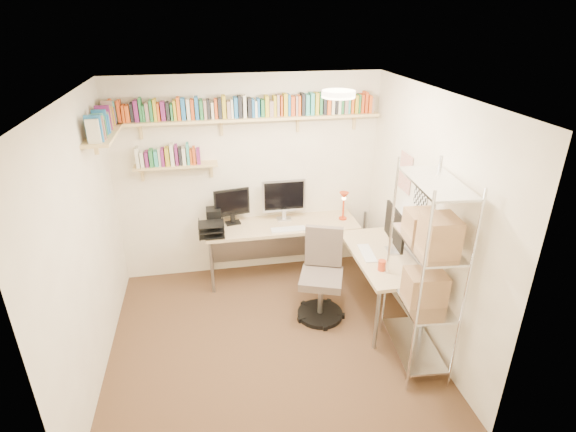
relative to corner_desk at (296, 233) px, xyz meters
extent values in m
plane|color=#4A311F|center=(-0.49, -0.97, -0.72)|extent=(3.20, 3.20, 0.00)
cube|color=beige|center=(-0.49, 0.53, 0.53)|extent=(3.20, 0.04, 2.50)
cube|color=beige|center=(-2.09, -0.97, 0.53)|extent=(0.04, 3.00, 2.50)
cube|color=beige|center=(1.11, -0.97, 0.53)|extent=(0.04, 3.00, 2.50)
cube|color=beige|center=(-0.49, -2.47, 0.53)|extent=(3.20, 0.04, 2.50)
cube|color=white|center=(-0.49, -0.97, 1.78)|extent=(3.20, 3.00, 0.04)
cube|color=silver|center=(1.10, -0.42, 0.83)|extent=(0.01, 0.30, 0.42)
cube|color=white|center=(1.10, -0.82, 0.78)|extent=(0.01, 0.28, 0.38)
cylinder|color=#FFEAC6|center=(0.21, -0.77, 1.74)|extent=(0.30, 0.30, 0.06)
cube|color=#DDBD7C|center=(-0.49, 0.40, 1.30)|extent=(3.05, 0.25, 0.03)
cube|color=#DDBD7C|center=(-1.97, -0.02, 1.30)|extent=(0.25, 1.00, 0.03)
cube|color=#DDBD7C|center=(-1.34, 0.43, 0.78)|extent=(0.95, 0.20, 0.02)
cube|color=#DDBD7C|center=(-1.69, 0.47, 1.23)|extent=(0.03, 0.20, 0.20)
cube|color=#DDBD7C|center=(-0.79, 0.47, 1.23)|extent=(0.03, 0.20, 0.20)
cube|color=#DDBD7C|center=(0.11, 0.47, 1.23)|extent=(0.03, 0.20, 0.20)
cube|color=#DDBD7C|center=(0.81, 0.47, 1.23)|extent=(0.03, 0.20, 0.20)
cube|color=#BF4419|center=(-1.96, 0.40, 1.44)|extent=(0.03, 0.12, 0.24)
cube|color=beige|center=(-1.91, 0.40, 1.43)|extent=(0.03, 0.12, 0.23)
cube|color=#BF4419|center=(-1.87, 0.40, 1.43)|extent=(0.03, 0.15, 0.23)
cube|color=#DA5719|center=(-1.82, 0.40, 1.40)|extent=(0.03, 0.14, 0.18)
cube|color=#DA5719|center=(-1.78, 0.40, 1.40)|extent=(0.04, 0.12, 0.18)
cube|color=black|center=(-1.74, 0.40, 1.42)|extent=(0.03, 0.12, 0.20)
cube|color=#711E61|center=(-1.69, 0.40, 1.43)|extent=(0.04, 0.14, 0.23)
cube|color=#25713C|center=(-1.64, 0.40, 1.44)|extent=(0.02, 0.14, 0.25)
cube|color=#25713C|center=(-1.62, 0.40, 1.40)|extent=(0.02, 0.14, 0.18)
cube|color=gray|center=(-1.58, 0.40, 1.41)|extent=(0.04, 0.13, 0.20)
cube|color=#25713C|center=(-1.53, 0.40, 1.43)|extent=(0.03, 0.15, 0.22)
cube|color=#B29D21|center=(-1.49, 0.40, 1.43)|extent=(0.03, 0.14, 0.23)
cube|color=#DA5719|center=(-1.46, 0.40, 1.41)|extent=(0.02, 0.13, 0.19)
cube|color=#711E61|center=(-1.41, 0.40, 1.42)|extent=(0.04, 0.11, 0.20)
cube|color=black|center=(-1.36, 0.40, 1.41)|extent=(0.03, 0.12, 0.20)
cube|color=#25713C|center=(-1.32, 0.40, 1.40)|extent=(0.02, 0.13, 0.18)
cube|color=#B29D21|center=(-1.29, 0.40, 1.42)|extent=(0.03, 0.14, 0.21)
cube|color=#DA5719|center=(-1.25, 0.40, 1.44)|extent=(0.03, 0.13, 0.24)
cube|color=#2065A8|center=(-1.20, 0.40, 1.43)|extent=(0.04, 0.12, 0.23)
cube|color=beige|center=(-1.14, 0.40, 1.42)|extent=(0.04, 0.11, 0.22)
cube|color=#BF4419|center=(-1.10, 0.40, 1.42)|extent=(0.04, 0.12, 0.22)
cube|color=#2065A8|center=(-1.05, 0.40, 1.44)|extent=(0.04, 0.14, 0.24)
cube|color=#25713C|center=(-1.00, 0.40, 1.42)|extent=(0.03, 0.15, 0.21)
cube|color=gray|center=(-0.96, 0.40, 1.42)|extent=(0.03, 0.13, 0.20)
cube|color=black|center=(-0.92, 0.40, 1.42)|extent=(0.03, 0.13, 0.21)
cube|color=beige|center=(-0.88, 0.40, 1.40)|extent=(0.03, 0.11, 0.18)
cube|color=#BF4419|center=(-0.84, 0.40, 1.42)|extent=(0.03, 0.11, 0.22)
cube|color=black|center=(-0.80, 0.40, 1.42)|extent=(0.04, 0.13, 0.22)
cube|color=#B29D21|center=(-0.75, 0.40, 1.44)|extent=(0.04, 0.12, 0.25)
cube|color=gray|center=(-0.70, 0.40, 1.41)|extent=(0.04, 0.11, 0.18)
cube|color=beige|center=(-0.67, 0.40, 1.42)|extent=(0.03, 0.13, 0.20)
cube|color=#2065A8|center=(-0.62, 0.40, 1.43)|extent=(0.04, 0.14, 0.23)
cube|color=black|center=(-0.58, 0.40, 1.43)|extent=(0.04, 0.15, 0.24)
cube|color=beige|center=(-0.52, 0.40, 1.44)|extent=(0.04, 0.13, 0.25)
cube|color=black|center=(-0.47, 0.40, 1.42)|extent=(0.04, 0.15, 0.21)
cube|color=#2065A8|center=(-0.43, 0.40, 1.41)|extent=(0.03, 0.13, 0.20)
cube|color=beige|center=(-0.40, 0.40, 1.40)|extent=(0.03, 0.14, 0.18)
cube|color=#2065A8|center=(-0.37, 0.40, 1.42)|extent=(0.03, 0.11, 0.21)
cube|color=#25713C|center=(-0.32, 0.40, 1.41)|extent=(0.04, 0.12, 0.19)
cube|color=#B29D21|center=(-0.27, 0.40, 1.43)|extent=(0.04, 0.13, 0.23)
cube|color=gray|center=(-0.23, 0.40, 1.40)|extent=(0.04, 0.14, 0.18)
cube|color=#B29D21|center=(-0.18, 0.40, 1.43)|extent=(0.03, 0.11, 0.23)
cube|color=gray|center=(-0.15, 0.40, 1.43)|extent=(0.03, 0.12, 0.24)
cube|color=#BF4419|center=(-0.11, 0.40, 1.43)|extent=(0.02, 0.13, 0.22)
cube|color=#B29D21|center=(-0.06, 0.40, 1.44)|extent=(0.04, 0.12, 0.25)
cube|color=#2065A8|center=(-0.02, 0.40, 1.43)|extent=(0.02, 0.13, 0.24)
cube|color=#BF4419|center=(0.02, 0.40, 1.42)|extent=(0.04, 0.12, 0.22)
cube|color=gray|center=(0.07, 0.40, 1.42)|extent=(0.03, 0.13, 0.22)
cube|color=#DA5719|center=(0.10, 0.40, 1.43)|extent=(0.03, 0.14, 0.22)
cube|color=black|center=(0.14, 0.40, 1.44)|extent=(0.04, 0.15, 0.24)
cube|color=teal|center=(0.19, 0.40, 1.43)|extent=(0.04, 0.15, 0.23)
cube|color=teal|center=(0.25, 0.40, 1.44)|extent=(0.04, 0.14, 0.25)
cube|color=#B29D21|center=(0.30, 0.40, 1.44)|extent=(0.04, 0.12, 0.25)
cube|color=#25713C|center=(0.35, 0.40, 1.44)|extent=(0.03, 0.13, 0.24)
cube|color=black|center=(0.40, 0.40, 1.44)|extent=(0.04, 0.14, 0.25)
cube|color=#DA5719|center=(0.44, 0.40, 1.40)|extent=(0.04, 0.13, 0.18)
cube|color=beige|center=(0.49, 0.40, 1.44)|extent=(0.03, 0.14, 0.25)
cube|color=black|center=(0.53, 0.40, 1.41)|extent=(0.02, 0.13, 0.19)
cube|color=beige|center=(0.57, 0.40, 1.41)|extent=(0.03, 0.15, 0.20)
cube|color=#25713C|center=(0.61, 0.40, 1.43)|extent=(0.03, 0.12, 0.24)
cube|color=gray|center=(0.65, 0.40, 1.43)|extent=(0.04, 0.14, 0.23)
cube|color=teal|center=(0.69, 0.40, 1.40)|extent=(0.03, 0.13, 0.18)
cube|color=#DA5719|center=(0.73, 0.40, 1.42)|extent=(0.03, 0.12, 0.20)
cube|color=#B29D21|center=(0.77, 0.40, 1.42)|extent=(0.04, 0.14, 0.21)
cube|color=#25713C|center=(0.81, 0.40, 1.42)|extent=(0.02, 0.12, 0.21)
cube|color=#BF4419|center=(0.85, 0.40, 1.42)|extent=(0.03, 0.14, 0.21)
cube|color=#BF4419|center=(0.89, 0.40, 1.43)|extent=(0.03, 0.14, 0.24)
cube|color=#DA5719|center=(0.94, 0.40, 1.41)|extent=(0.03, 0.15, 0.20)
cube|color=gray|center=(0.97, 0.40, 1.40)|extent=(0.03, 0.12, 0.17)
cube|color=beige|center=(-1.97, -0.46, 1.42)|extent=(0.11, 0.03, 0.22)
cube|color=#2065A8|center=(-1.97, -0.41, 1.44)|extent=(0.14, 0.04, 0.25)
cube|color=#DA5719|center=(-1.97, -0.36, 1.42)|extent=(0.12, 0.04, 0.20)
cube|color=gray|center=(-1.97, -0.33, 1.42)|extent=(0.15, 0.02, 0.22)
cube|color=black|center=(-1.97, -0.29, 1.40)|extent=(0.14, 0.03, 0.17)
cube|color=teal|center=(-1.97, -0.23, 1.43)|extent=(0.11, 0.04, 0.22)
cube|color=#25713C|center=(-1.97, -0.18, 1.41)|extent=(0.12, 0.04, 0.19)
cube|color=#2065A8|center=(-1.97, -0.13, 1.43)|extent=(0.13, 0.04, 0.24)
cube|color=#2065A8|center=(-1.97, -0.08, 1.40)|extent=(0.15, 0.04, 0.18)
cube|color=teal|center=(-1.97, -0.03, 1.40)|extent=(0.12, 0.04, 0.17)
cube|color=gray|center=(-1.97, 0.01, 1.41)|extent=(0.12, 0.03, 0.19)
cube|color=#711E61|center=(-1.97, 0.05, 1.44)|extent=(0.14, 0.03, 0.25)
cube|color=#B29D21|center=(-1.97, 0.09, 1.43)|extent=(0.15, 0.02, 0.23)
cube|color=beige|center=(-1.97, 0.12, 1.40)|extent=(0.13, 0.03, 0.17)
cube|color=beige|center=(-1.97, 0.16, 1.42)|extent=(0.12, 0.02, 0.21)
cube|color=#711E61|center=(-1.97, 0.19, 1.42)|extent=(0.12, 0.04, 0.20)
cube|color=#B29D21|center=(-1.97, 0.24, 1.41)|extent=(0.14, 0.03, 0.20)
cube|color=#711E61|center=(-1.97, 0.28, 1.41)|extent=(0.14, 0.03, 0.18)
cube|color=gray|center=(-1.97, 0.30, 1.44)|extent=(0.11, 0.02, 0.25)
cube|color=teal|center=(-1.97, 0.35, 1.43)|extent=(0.13, 0.04, 0.23)
cube|color=teal|center=(-1.97, 0.39, 1.40)|extent=(0.15, 0.03, 0.18)
cube|color=beige|center=(-1.75, 0.43, 0.90)|extent=(0.04, 0.14, 0.22)
cube|color=beige|center=(-1.70, 0.43, 0.88)|extent=(0.04, 0.14, 0.17)
cube|color=#711E61|center=(-1.65, 0.43, 0.88)|extent=(0.04, 0.13, 0.17)
cube|color=#25713C|center=(-1.60, 0.43, 0.89)|extent=(0.04, 0.14, 0.19)
cube|color=teal|center=(-1.55, 0.43, 0.88)|extent=(0.04, 0.11, 0.17)
cube|color=beige|center=(-1.51, 0.43, 0.89)|extent=(0.02, 0.11, 0.20)
cube|color=#711E61|center=(-1.48, 0.43, 0.89)|extent=(0.03, 0.14, 0.20)
cube|color=#B29D21|center=(-1.42, 0.43, 0.90)|extent=(0.04, 0.13, 0.21)
cube|color=beige|center=(-1.37, 0.43, 0.91)|extent=(0.04, 0.14, 0.25)
cube|color=#711E61|center=(-1.32, 0.43, 0.91)|extent=(0.03, 0.12, 0.23)
cube|color=black|center=(-1.28, 0.43, 0.89)|extent=(0.03, 0.12, 0.20)
cube|color=beige|center=(-1.24, 0.43, 0.89)|extent=(0.04, 0.12, 0.19)
cube|color=teal|center=(-1.19, 0.43, 0.92)|extent=(0.03, 0.12, 0.25)
cube|color=#DA5719|center=(-1.16, 0.43, 0.88)|extent=(0.03, 0.11, 0.17)
cube|color=#BF4419|center=(-1.13, 0.43, 0.89)|extent=(0.03, 0.15, 0.19)
cube|color=#711E61|center=(-1.08, 0.43, 0.88)|extent=(0.04, 0.11, 0.18)
cube|color=beige|center=(-0.13, 0.25, -0.01)|extent=(1.87, 0.59, 0.04)
cube|color=beige|center=(0.80, -0.71, -0.01)|extent=(0.59, 1.28, 0.04)
cylinder|color=gray|center=(-1.02, 0.00, -0.38)|extent=(0.04, 0.04, 0.69)
cylinder|color=gray|center=(-1.02, 0.50, -0.38)|extent=(0.04, 0.04, 0.69)
cylinder|color=gray|center=(1.04, 0.50, -0.38)|extent=(0.04, 0.04, 0.69)
cylinder|color=gray|center=(0.55, -1.30, -0.38)|extent=(0.04, 0.04, 0.69)
cylinder|color=gray|center=(1.04, -1.30, -0.38)|extent=(0.04, 0.04, 0.69)
cube|color=gray|center=(-0.13, 0.51, -0.33)|extent=(1.78, 0.02, 0.54)
cube|color=silver|center=(-0.09, 0.37, 0.34)|extent=(0.54, 0.03, 0.41)
cube|color=black|center=(-0.09, 0.35, 0.34)|extent=(0.49, 0.00, 0.36)
cube|color=black|center=(-0.73, 0.37, 0.30)|extent=(0.43, 0.03, 0.34)
cube|color=black|center=(0.94, -0.66, 0.32)|extent=(0.03, 0.57, 0.37)
cube|color=white|center=(0.92, -0.66, 0.32)|extent=(0.00, 0.52, 0.32)
cube|color=white|center=(-0.09, 0.07, 0.02)|extent=(0.41, 0.13, 0.01)
cube|color=white|center=(0.65, -0.66, 0.02)|extent=(0.13, 0.39, 0.01)
cylinder|color=#BE3410|center=(0.65, 0.25, 0.02)|extent=(0.10, 0.10, 0.02)
cylinder|color=#BE3410|center=(0.65, 0.25, 0.17)|extent=(0.02, 0.02, 0.28)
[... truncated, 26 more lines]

